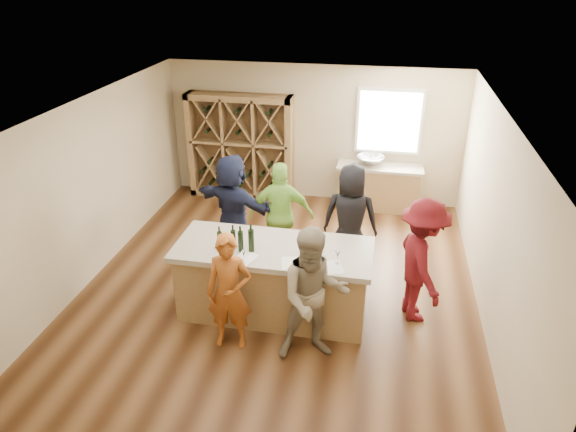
% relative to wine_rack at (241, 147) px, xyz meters
% --- Properties ---
extents(floor, '(6.00, 7.00, 0.10)m').
position_rel_wine_rack_xyz_m(floor, '(1.50, -3.27, -1.15)').
color(floor, '#56351B').
rests_on(floor, ground).
extents(ceiling, '(6.00, 7.00, 0.10)m').
position_rel_wine_rack_xyz_m(ceiling, '(1.50, -3.27, 1.75)').
color(ceiling, white).
rests_on(ceiling, ground).
extents(wall_back, '(6.00, 0.10, 2.80)m').
position_rel_wine_rack_xyz_m(wall_back, '(1.50, 0.28, 0.30)').
color(wall_back, '#C9B792').
rests_on(wall_back, ground).
extents(wall_front, '(6.00, 0.10, 2.80)m').
position_rel_wine_rack_xyz_m(wall_front, '(1.50, -6.82, 0.30)').
color(wall_front, '#C9B792').
rests_on(wall_front, ground).
extents(wall_left, '(0.10, 7.00, 2.80)m').
position_rel_wine_rack_xyz_m(wall_left, '(-1.55, -3.27, 0.30)').
color(wall_left, '#C9B792').
rests_on(wall_left, ground).
extents(wall_right, '(0.10, 7.00, 2.80)m').
position_rel_wine_rack_xyz_m(wall_right, '(4.55, -3.27, 0.30)').
color(wall_right, '#C9B792').
rests_on(wall_right, ground).
extents(window_frame, '(1.30, 0.06, 1.30)m').
position_rel_wine_rack_xyz_m(window_frame, '(3.00, 0.20, 0.65)').
color(window_frame, white).
rests_on(window_frame, wall_back).
extents(window_pane, '(1.18, 0.01, 1.18)m').
position_rel_wine_rack_xyz_m(window_pane, '(3.00, 0.17, 0.65)').
color(window_pane, white).
rests_on(window_pane, wall_back).
extents(wine_rack, '(2.20, 0.45, 2.20)m').
position_rel_wine_rack_xyz_m(wine_rack, '(0.00, 0.00, 0.00)').
color(wine_rack, olive).
rests_on(wine_rack, floor).
extents(back_counter_base, '(1.60, 0.58, 0.86)m').
position_rel_wine_rack_xyz_m(back_counter_base, '(2.90, -0.07, -0.67)').
color(back_counter_base, olive).
rests_on(back_counter_base, floor).
extents(back_counter_top, '(1.70, 0.62, 0.06)m').
position_rel_wine_rack_xyz_m(back_counter_top, '(2.90, -0.07, -0.21)').
color(back_counter_top, '#ABA18C').
rests_on(back_counter_top, back_counter_base).
extents(sink, '(0.54, 0.54, 0.19)m').
position_rel_wine_rack_xyz_m(sink, '(2.70, -0.07, -0.09)').
color(sink, silver).
rests_on(sink, back_counter_top).
extents(faucet, '(0.02, 0.02, 0.30)m').
position_rel_wine_rack_xyz_m(faucet, '(2.70, 0.11, -0.03)').
color(faucet, silver).
rests_on(faucet, back_counter_top).
extents(tasting_counter_base, '(2.60, 1.00, 1.00)m').
position_rel_wine_rack_xyz_m(tasting_counter_base, '(1.55, -3.90, -0.60)').
color(tasting_counter_base, olive).
rests_on(tasting_counter_base, floor).
extents(tasting_counter_top, '(2.72, 1.12, 0.08)m').
position_rel_wine_rack_xyz_m(tasting_counter_top, '(1.55, -3.90, -0.06)').
color(tasting_counter_top, '#ABA18C').
rests_on(tasting_counter_top, tasting_counter_base).
extents(wine_bottle_b, '(0.08, 0.08, 0.27)m').
position_rel_wine_rack_xyz_m(wine_bottle_b, '(0.86, -4.11, 0.12)').
color(wine_bottle_b, black).
rests_on(wine_bottle_b, tasting_counter_top).
extents(wine_bottle_c, '(0.08, 0.08, 0.27)m').
position_rel_wine_rack_xyz_m(wine_bottle_c, '(1.03, -4.03, 0.12)').
color(wine_bottle_c, black).
rests_on(wine_bottle_c, tasting_counter_top).
extents(wine_bottle_d, '(0.09, 0.09, 0.30)m').
position_rel_wine_rack_xyz_m(wine_bottle_d, '(1.15, -4.09, 0.13)').
color(wine_bottle_d, black).
rests_on(wine_bottle_d, tasting_counter_top).
extents(wine_bottle_e, '(0.10, 0.10, 0.32)m').
position_rel_wine_rack_xyz_m(wine_bottle_e, '(1.29, -4.06, 0.14)').
color(wine_bottle_e, black).
rests_on(wine_bottle_e, tasting_counter_top).
extents(wine_glass_a, '(0.09, 0.09, 0.17)m').
position_rel_wine_rack_xyz_m(wine_glass_a, '(1.27, -4.38, 0.07)').
color(wine_glass_a, white).
rests_on(wine_glass_a, tasting_counter_top).
extents(wine_glass_c, '(0.08, 0.08, 0.16)m').
position_rel_wine_rack_xyz_m(wine_glass_c, '(2.25, -4.35, 0.06)').
color(wine_glass_c, white).
rests_on(wine_glass_c, tasting_counter_top).
extents(wine_glass_d, '(0.08, 0.08, 0.20)m').
position_rel_wine_rack_xyz_m(wine_glass_d, '(2.00, -4.03, 0.08)').
color(wine_glass_d, white).
rests_on(wine_glass_d, tasting_counter_top).
extents(wine_glass_e, '(0.08, 0.08, 0.19)m').
position_rel_wine_rack_xyz_m(wine_glass_e, '(2.46, -4.17, 0.07)').
color(wine_glass_e, white).
rests_on(wine_glass_e, tasting_counter_top).
extents(tasting_menu_a, '(0.34, 0.40, 0.00)m').
position_rel_wine_rack_xyz_m(tasting_menu_a, '(1.25, -4.26, -0.02)').
color(tasting_menu_a, white).
rests_on(tasting_menu_a, tasting_counter_top).
extents(tasting_menu_b, '(0.29, 0.36, 0.00)m').
position_rel_wine_rack_xyz_m(tasting_menu_b, '(1.86, -4.27, -0.02)').
color(tasting_menu_b, white).
rests_on(tasting_menu_b, tasting_counter_top).
extents(tasting_menu_c, '(0.33, 0.38, 0.00)m').
position_rel_wine_rack_xyz_m(tasting_menu_c, '(2.41, -4.27, -0.02)').
color(tasting_menu_c, white).
rests_on(tasting_menu_c, tasting_counter_top).
extents(person_near_left, '(0.63, 0.48, 1.63)m').
position_rel_wine_rack_xyz_m(person_near_left, '(1.15, -4.69, -0.28)').
color(person_near_left, '#994C19').
rests_on(person_near_left, floor).
extents(person_near_right, '(0.99, 0.73, 1.83)m').
position_rel_wine_rack_xyz_m(person_near_right, '(2.24, -4.70, -0.19)').
color(person_near_right, gray).
rests_on(person_near_right, floor).
extents(person_server, '(0.85, 1.29, 1.83)m').
position_rel_wine_rack_xyz_m(person_server, '(3.56, -3.62, -0.19)').
color(person_server, '#590F14').
rests_on(person_server, floor).
extents(person_far_mid, '(1.11, 0.67, 1.79)m').
position_rel_wine_rack_xyz_m(person_far_mid, '(1.39, -2.55, -0.21)').
color(person_far_mid, '#8CC64C').
rests_on(person_far_mid, floor).
extents(person_far_right, '(0.91, 0.61, 1.81)m').
position_rel_wine_rack_xyz_m(person_far_right, '(2.50, -2.49, -0.19)').
color(person_far_right, black).
rests_on(person_far_right, floor).
extents(person_far_left, '(1.80, 1.18, 1.83)m').
position_rel_wine_rack_xyz_m(person_far_left, '(0.54, -2.44, -0.19)').
color(person_far_left, '#191E38').
rests_on(person_far_left, floor).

